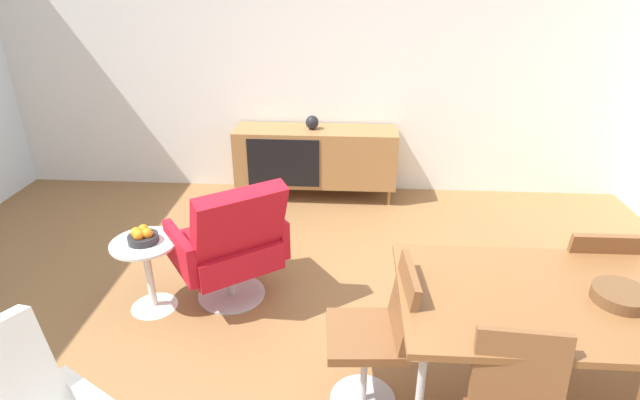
# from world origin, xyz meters

# --- Properties ---
(ground_plane) EXTENTS (8.32, 8.32, 0.00)m
(ground_plane) POSITION_xyz_m (0.00, 0.00, 0.00)
(ground_plane) COLOR olive
(wall_back) EXTENTS (6.80, 0.12, 2.80)m
(wall_back) POSITION_xyz_m (0.00, 2.60, 1.40)
(wall_back) COLOR white
(wall_back) RESTS_ON ground_plane
(sideboard) EXTENTS (1.60, 0.45, 0.72)m
(sideboard) POSITION_xyz_m (0.02, 2.30, 0.44)
(sideboard) COLOR olive
(sideboard) RESTS_ON ground_plane
(vase_cobalt) EXTENTS (0.13, 0.13, 0.13)m
(vase_cobalt) POSITION_xyz_m (-0.01, 2.30, 0.79)
(vase_cobalt) COLOR black
(vase_cobalt) RESTS_ON sideboard
(dining_table) EXTENTS (1.60, 0.90, 0.74)m
(dining_table) POSITION_xyz_m (1.42, -0.39, 0.70)
(dining_table) COLOR brown
(dining_table) RESTS_ON ground_plane
(wooden_bowl_on_table) EXTENTS (0.26, 0.26, 0.06)m
(wooden_bowl_on_table) POSITION_xyz_m (1.66, -0.42, 0.77)
(wooden_bowl_on_table) COLOR brown
(wooden_bowl_on_table) RESTS_ON dining_table
(dining_chair_back_right) EXTENTS (0.40, 0.43, 0.86)m
(dining_chair_back_right) POSITION_xyz_m (1.78, 0.17, 0.47)
(dining_chair_back_right) COLOR brown
(dining_chair_back_right) RESTS_ON ground_plane
(dining_chair_near_window) EXTENTS (0.45, 0.43, 0.86)m
(dining_chair_near_window) POSITION_xyz_m (0.54, -0.39, 0.47)
(dining_chair_near_window) COLOR brown
(dining_chair_near_window) RESTS_ON ground_plane
(lounge_chair_red) EXTENTS (0.90, 0.89, 0.95)m
(lounge_chair_red) POSITION_xyz_m (-0.42, 0.47, 0.47)
(lounge_chair_red) COLOR red
(lounge_chair_red) RESTS_ON ground_plane
(side_table_round) EXTENTS (0.44, 0.44, 0.52)m
(side_table_round) POSITION_xyz_m (-0.98, 0.36, 0.32)
(side_table_round) COLOR white
(side_table_round) RESTS_ON ground_plane
(fruit_bowl) EXTENTS (0.20, 0.20, 0.11)m
(fruit_bowl) POSITION_xyz_m (-0.98, 0.36, 0.56)
(fruit_bowl) COLOR #262628
(fruit_bowl) RESTS_ON side_table_round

